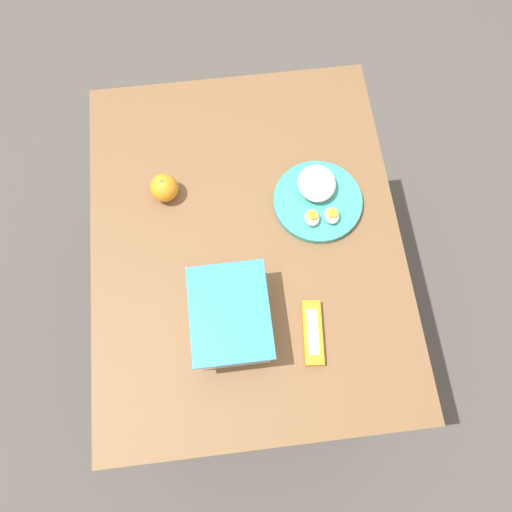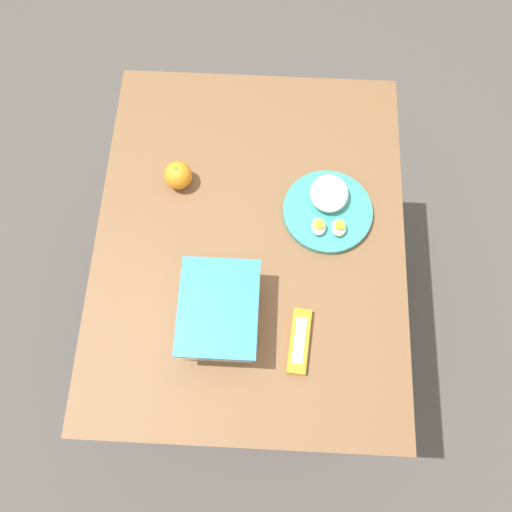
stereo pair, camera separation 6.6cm
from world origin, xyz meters
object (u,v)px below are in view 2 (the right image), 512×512
(food_container, at_px, (220,313))
(rice_plate, at_px, (328,207))
(orange_fruit, at_px, (178,175))
(candy_bar, at_px, (299,341))

(food_container, height_order, rice_plate, food_container)
(orange_fruit, distance_m, candy_bar, 0.50)
(food_container, relative_size, candy_bar, 1.45)
(orange_fruit, bearing_deg, candy_bar, -141.67)
(rice_plate, bearing_deg, orange_fruit, 80.70)
(food_container, xyz_separation_m, candy_bar, (-0.05, -0.18, -0.03))
(rice_plate, bearing_deg, candy_bar, 169.18)
(food_container, xyz_separation_m, orange_fruit, (0.34, 0.13, -0.01))
(food_container, relative_size, orange_fruit, 3.14)
(food_container, xyz_separation_m, rice_plate, (0.28, -0.24, -0.02))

